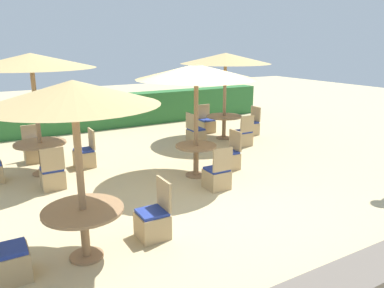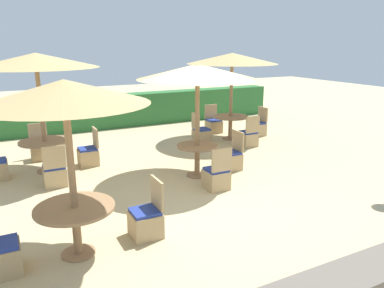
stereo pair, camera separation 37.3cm
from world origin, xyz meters
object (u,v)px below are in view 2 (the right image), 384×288
parasol_back_left (36,61)px  patio_chair_back_left_south (55,174)px  parasol_front_left (64,93)px  parasol_center (197,72)px  round_table_back_right (230,121)px  patio_chair_center_east (231,159)px  round_table_back_left (45,147)px  parasol_back_right (232,59)px  patio_chair_back_left_north (40,150)px  patio_chair_back_left_east (89,155)px  patio_chair_front_left_west (1,256)px  patio_chair_back_right_north (214,125)px  patio_chair_back_right_east (258,128)px  patio_chair_back_right_south (248,138)px  round_table_front_left (75,216)px  patio_chair_front_left_east (147,221)px  patio_chair_back_right_west (201,134)px  round_table_center (197,153)px  patio_chair_center_south (217,177)px

parasol_back_left → patio_chair_back_left_south: bearing=-87.7°
parasol_front_left → parasol_center: size_ratio=0.96×
round_table_back_right → patio_chair_center_east: patio_chair_center_east is taller
round_table_back_left → patio_chair_back_left_south: 1.11m
parasol_back_right → patio_chair_back_left_north: bearing=175.4°
parasol_front_left → patio_chair_back_left_east: (1.04, 4.05, -2.08)m
patio_chair_front_left_west → patio_chair_back_right_north: 8.70m
patio_chair_back_right_east → patio_chair_back_left_east: 5.65m
parasol_back_left → patio_chair_back_right_south: bearing=-3.5°
round_table_front_left → patio_chair_front_left_east: (1.07, 0.04, -0.34)m
patio_chair_back_left_north → patio_chair_back_left_south: bearing=91.9°
patio_chair_front_left_west → round_table_back_left: size_ratio=0.81×
parasol_back_left → patio_chair_center_east: 4.96m
patio_chair_back_left_south → patio_chair_back_right_east: bearing=14.2°
patio_chair_back_right_west → patio_chair_back_right_east: 2.10m
parasol_front_left → patio_chair_back_right_west: size_ratio=2.71×
patio_chair_front_left_east → patio_chair_back_left_east: same height
patio_chair_back_right_east → patio_chair_center_east: bearing=133.0°
round_table_front_left → patio_chair_back_right_north: size_ratio=1.21×
patio_chair_back_left_south → patio_chair_back_left_north: same height
patio_chair_back_right_south → round_table_back_left: size_ratio=0.81×
patio_chair_back_left_south → round_table_center: bearing=-15.6°
patio_chair_back_right_west → parasol_back_left: parasol_back_left is taller
parasol_back_right → patio_chair_back_left_north: 6.04m
patio_chair_front_left_east → patio_chair_back_right_south: bearing=-51.3°
patio_chair_front_left_east → patio_chair_back_left_east: 4.01m
round_table_back_right → patio_chair_back_right_west: 1.11m
parasol_back_right → patio_chair_back_left_south: size_ratio=2.97×
patio_chair_back_right_east → patio_chair_back_left_north: same height
patio_chair_back_right_west → patio_chair_back_right_east: (2.10, -0.02, 0.00)m
parasol_front_left → patio_chair_back_right_west: (4.56, 4.65, -2.08)m
patio_chair_front_left_west → patio_chair_back_left_south: bearing=160.2°
patio_chair_back_right_south → parasol_center: 3.63m
parasol_front_left → round_table_front_left: size_ratio=2.25×
patio_chair_back_right_south → round_table_back_left: bearing=176.5°
round_table_back_left → patio_chair_back_left_north: bearing=91.6°
round_table_back_right → parasol_center: parasol_center is taller
patio_chair_front_left_west → round_table_back_left: 4.20m
patio_chair_back_right_north → round_table_center: patio_chair_back_right_north is taller
patio_chair_back_right_west → parasol_center: (-1.48, -2.52, 2.09)m
patio_chair_back_left_south → parasol_center: (2.99, -0.83, 2.09)m
patio_chair_center_east → parasol_back_right: bearing=-32.6°
round_table_back_left → patio_chair_back_left_east: patio_chair_back_left_east is taller
round_table_center → patio_chair_back_left_east: bearing=136.7°
patio_chair_center_east → patio_chair_back_left_east: bearing=57.5°
patio_chair_front_left_east → round_table_back_right: (4.55, 4.62, 0.32)m
patio_chair_back_right_east → round_table_center: bearing=124.9°
round_table_front_left → patio_chair_center_south: bearing=21.9°
patio_chair_back_right_east → patio_chair_center_south: bearing=133.4°
round_table_front_left → round_table_center: round_table_front_left is taller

